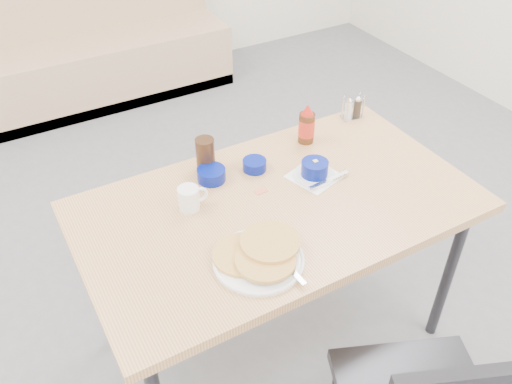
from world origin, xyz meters
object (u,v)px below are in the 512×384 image
grits_setting (315,171)px  butter_bowl (255,165)px  booth_bench (93,50)px  pancake_plate (259,256)px  syrup_bottle (307,126)px  creamer_bowl (211,175)px  amber_tumbler (205,155)px  dining_table (278,216)px  coffee_mug (190,198)px  condiment_caddy (353,109)px

grits_setting → butter_bowl: (-0.17, 0.15, -0.01)m
booth_bench → pancake_plate: size_ratio=6.27×
butter_bowl → syrup_bottle: (0.28, 0.07, 0.05)m
creamer_bowl → amber_tumbler: 0.08m
dining_table → amber_tumbler: amber_tumbler is taller
booth_bench → amber_tumbler: bearing=-93.4°
pancake_plate → butter_bowl: pancake_plate is taller
dining_table → syrup_bottle: (0.30, 0.28, 0.14)m
dining_table → syrup_bottle: 0.44m
creamer_bowl → butter_bowl: creamer_bowl is taller
coffee_mug → syrup_bottle: bearing=14.7°
booth_bench → syrup_bottle: 2.32m
creamer_bowl → condiment_caddy: size_ratio=0.93×
booth_bench → coffee_mug: bearing=-96.6°
booth_bench → grits_setting: (0.20, -2.47, 0.44)m
coffee_mug → syrup_bottle: syrup_bottle is taller
syrup_bottle → coffee_mug: bearing=-165.3°
grits_setting → creamer_bowl: (-0.34, 0.17, -0.01)m
booth_bench → grits_setting: booth_bench is taller
coffee_mug → syrup_bottle: size_ratio=0.64×
dining_table → grits_setting: 0.23m
amber_tumbler → grits_setting: bearing=-36.5°
coffee_mug → amber_tumbler: 0.23m
coffee_mug → creamer_bowl: 0.17m
condiment_caddy → butter_bowl: bearing=-159.3°
butter_bowl → syrup_bottle: size_ratio=0.53×
pancake_plate → grits_setting: (0.40, 0.27, 0.01)m
booth_bench → dining_table: booth_bench is taller
booth_bench → grits_setting: bearing=-85.5°
creamer_bowl → dining_table: bearing=-58.4°
coffee_mug → condiment_caddy: size_ratio=0.97×
coffee_mug → pancake_plate: bearing=-76.9°
booth_bench → creamer_bowl: 2.34m
dining_table → coffee_mug: (-0.28, 0.13, 0.11)m
booth_bench → grits_setting: 2.52m
butter_bowl → coffee_mug: bearing=-164.1°
grits_setting → amber_tumbler: (-0.33, 0.24, 0.04)m
condiment_caddy → pancake_plate: bearing=-136.8°
dining_table → amber_tumbler: size_ratio=10.45×
booth_bench → dining_table: size_ratio=1.36×
syrup_bottle → dining_table: bearing=-137.1°
coffee_mug → amber_tumbler: amber_tumbler is taller
coffee_mug → amber_tumbler: bearing=50.8°
coffee_mug → grits_setting: (0.48, -0.07, -0.01)m
dining_table → coffee_mug: coffee_mug is taller
grits_setting → condiment_caddy: condiment_caddy is taller
booth_bench → amber_tumbler: booth_bench is taller
dining_table → amber_tumbler: (-0.13, 0.31, 0.13)m
dining_table → syrup_bottle: size_ratio=8.22×
pancake_plate → syrup_bottle: 0.71m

